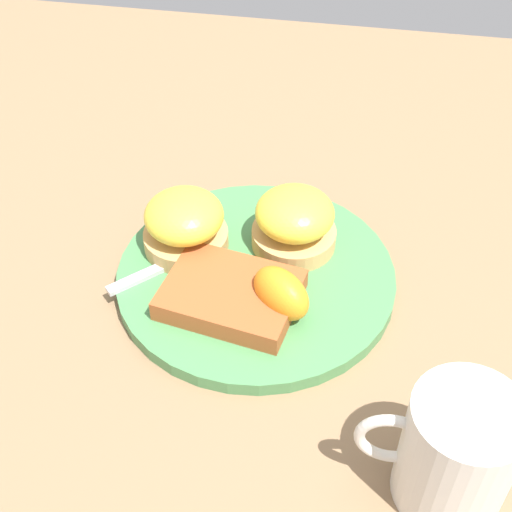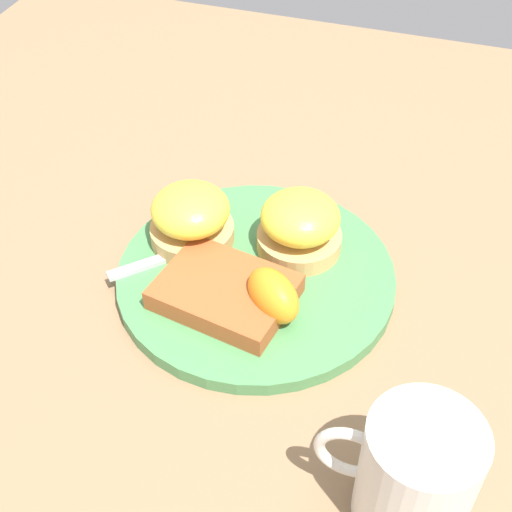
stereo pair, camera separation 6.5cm
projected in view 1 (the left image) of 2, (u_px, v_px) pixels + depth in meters
The scene contains 8 objects.
ground_plane at pixel (256, 282), 0.68m from camera, with size 1.10×1.10×0.00m, color #846647.
plate at pixel (256, 277), 0.67m from camera, with size 0.26×0.26×0.01m, color #47844C.
sandwich_benedict_left at pixel (294, 221), 0.68m from camera, with size 0.08×0.08×0.06m.
sandwich_benedict_right at pixel (185, 224), 0.67m from camera, with size 0.08×0.08×0.06m.
hashbrown_patty at pixel (231, 294), 0.63m from camera, with size 0.12×0.09×0.02m, color #A24F26.
orange_wedge at pixel (281, 293), 0.62m from camera, with size 0.06×0.04×0.04m, color orange.
fork at pixel (226, 238), 0.70m from camera, with size 0.17×0.17×0.00m.
cup at pixel (455, 453), 0.49m from camera, with size 0.11×0.08×0.10m.
Camera 1 is at (-0.08, 0.46, 0.49)m, focal length 50.00 mm.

